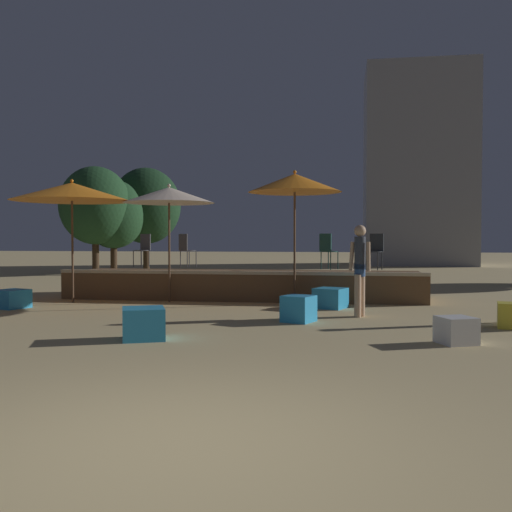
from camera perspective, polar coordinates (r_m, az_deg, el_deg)
ground_plane at (r=4.42m, az=-8.36°, el=-18.37°), size 120.00×120.00×0.00m
wooden_deck at (r=14.66m, az=-1.15°, el=-2.87°), size 8.92×2.25×0.74m
patio_umbrella_0 at (r=13.21m, az=3.89°, el=7.28°), size 2.15×2.15×3.09m
patio_umbrella_1 at (r=13.78m, az=-8.69°, el=6.03°), size 2.18×2.18×2.82m
patio_umbrella_2 at (r=14.20m, az=-17.93°, el=6.12°), size 2.81×2.81×2.92m
cube_seat_0 at (r=8.76m, az=19.39°, el=-7.02°), size 0.62×0.62×0.39m
cube_seat_1 at (r=13.52m, az=-23.23°, el=-3.96°), size 0.77×0.77×0.41m
cube_seat_2 at (r=10.44m, az=4.28°, el=-5.27°), size 0.67×0.67×0.48m
cube_seat_3 at (r=12.53m, az=7.45°, el=-4.20°), size 0.80×0.80×0.44m
cube_seat_4 at (r=10.62m, az=24.20°, el=-5.45°), size 0.53×0.53×0.43m
cube_seat_5 at (r=8.79m, az=-11.19°, el=-6.64°), size 0.80×0.80×0.48m
person_0 at (r=11.19m, az=10.35°, el=-1.03°), size 0.44×0.28×1.78m
bistro_chair_0 at (r=15.43m, az=-7.06°, el=0.89°), size 0.48×0.48×0.90m
bistro_chair_1 at (r=14.35m, az=7.15°, el=0.82°), size 0.48×0.48×0.90m
bistro_chair_2 at (r=14.48m, az=11.86°, el=0.81°), size 0.45×0.45×0.90m
bistro_chair_3 at (r=16.06m, az=-11.18°, el=0.90°), size 0.45×0.45×0.90m
background_tree_0 at (r=25.11m, az=-14.06°, el=4.06°), size 2.66×2.66×4.02m
background_tree_2 at (r=26.14m, az=-10.94°, el=4.93°), size 3.09×3.09×4.69m
background_tree_4 at (r=24.70m, az=-15.78°, el=4.86°), size 2.95×2.95×4.51m
distant_building at (r=34.43m, az=15.85°, el=8.48°), size 5.97×4.84×11.17m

